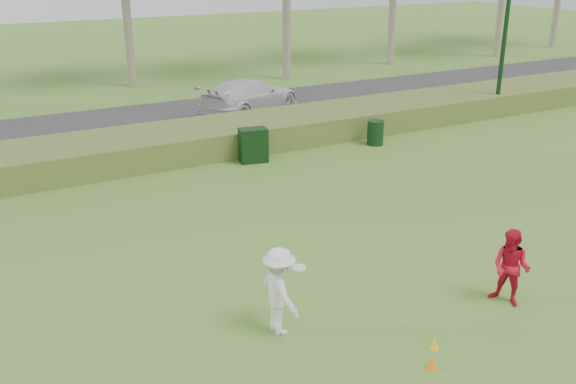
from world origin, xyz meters
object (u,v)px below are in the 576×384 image
cone_orange (432,363)px  car_right (250,96)px  utility_cabinet (253,145)px  trash_bin (375,133)px  cone_yellow (434,343)px  player_red (511,268)px  player_white (280,291)px

cone_orange → car_right: bearing=74.1°
utility_cabinet → trash_bin: (4.76, -0.30, -0.12)m
cone_orange → car_right: car_right is taller
cone_yellow → car_right: car_right is taller
player_red → cone_orange: player_red is taller
player_red → utility_cabinet: bearing=161.1°
player_white → cone_yellow: 2.90m
car_right → player_white: bearing=133.6°
player_white → cone_orange: size_ratio=7.48×
utility_cabinet → car_right: (2.83, 6.20, 0.20)m
player_red → cone_yellow: size_ratio=7.47×
player_white → car_right: bearing=-26.8°
player_red → cone_orange: 2.99m
player_white → car_right: (6.84, 15.64, -0.07)m
cone_yellow → trash_bin: bearing=58.8°
player_red → utility_cabinet: player_red is taller
cone_yellow → car_right: 18.08m
player_white → cone_orange: (1.73, -2.25, -0.73)m
cone_orange → cone_yellow: (0.42, 0.44, -0.01)m
cone_yellow → player_red: bearing=12.7°
player_red → car_right: size_ratio=0.32×
cone_orange → player_white: bearing=127.5°
player_white → cone_yellow: (2.15, -1.81, -0.74)m
car_right → trash_bin: bearing=173.7°
player_red → car_right: 17.09m
player_white → trash_bin: size_ratio=1.89×
cone_orange → cone_yellow: size_ratio=1.07×
cone_orange → trash_bin: (7.04, 11.39, 0.33)m
cone_yellow → trash_bin: 12.80m
car_right → cone_orange: bearing=141.2°
player_red → trash_bin: player_red is taller
utility_cabinet → car_right: bearing=76.5°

